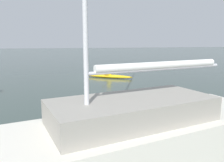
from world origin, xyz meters
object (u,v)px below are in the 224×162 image
(kayaker, at_px, (109,71))
(sailboat_far_left_berth, at_px, (114,137))
(mooring_buoy_red_near, at_px, (164,93))
(kayak, at_px, (109,76))

(kayaker, distance_m, sailboat_far_left_berth, 14.09)
(kayaker, xyz_separation_m, mooring_buoy_red_near, (-1.71, 7.39, -0.37))
(kayaker, height_order, mooring_buoy_red_near, kayaker)
(sailboat_far_left_berth, bearing_deg, mooring_buoy_red_near, -125.34)
(kayak, height_order, mooring_buoy_red_near, mooring_buoy_red_near)
(kayak, height_order, sailboat_far_left_berth, sailboat_far_left_berth)
(kayaker, distance_m, mooring_buoy_red_near, 7.60)
(kayak, distance_m, kayaker, 0.48)
(sailboat_far_left_berth, distance_m, mooring_buoy_red_near, 7.87)
(kayaker, relative_size, mooring_buoy_red_near, 3.65)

